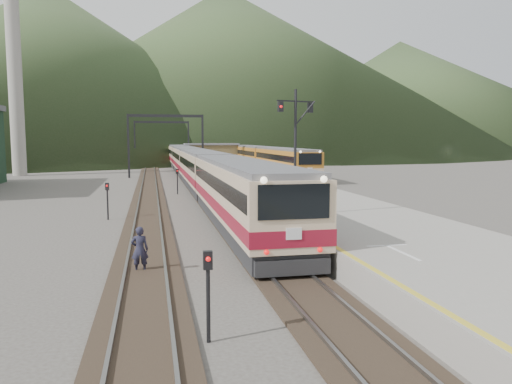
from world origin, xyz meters
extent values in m
plane|color=#47423D|center=(0.00, 0.00, 0.00)|extent=(400.00, 400.00, 0.00)
cube|color=black|center=(0.00, 40.00, 0.06)|extent=(2.60, 200.00, 0.12)
cube|color=slate|center=(-0.72, 40.00, 0.16)|extent=(0.10, 200.00, 0.14)
cube|color=slate|center=(0.72, 40.00, 0.16)|extent=(0.10, 200.00, 0.14)
cube|color=black|center=(-5.00, 40.00, 0.06)|extent=(2.60, 200.00, 0.12)
cube|color=slate|center=(-5.72, 40.00, 0.16)|extent=(0.10, 200.00, 0.14)
cube|color=slate|center=(-4.28, 40.00, 0.16)|extent=(0.10, 200.00, 0.14)
cube|color=black|center=(11.50, 40.00, 0.06)|extent=(2.60, 200.00, 0.12)
cube|color=slate|center=(10.78, 40.00, 0.16)|extent=(0.10, 200.00, 0.14)
cube|color=slate|center=(12.22, 40.00, 0.16)|extent=(0.10, 200.00, 0.14)
cube|color=gray|center=(5.60, 38.00, 0.50)|extent=(8.00, 100.00, 1.00)
cube|color=black|center=(-7.50, 55.00, 4.00)|extent=(0.25, 0.25, 8.00)
cube|color=black|center=(1.80, 55.00, 4.00)|extent=(0.25, 0.25, 8.00)
cube|color=black|center=(-2.85, 55.00, 7.80)|extent=(9.30, 0.22, 0.35)
cube|color=black|center=(-7.50, 80.00, 4.00)|extent=(0.25, 0.25, 8.00)
cube|color=black|center=(1.80, 80.00, 4.00)|extent=(0.25, 0.25, 8.00)
cube|color=black|center=(-2.85, 80.00, 7.80)|extent=(9.30, 0.22, 0.35)
cylinder|color=#9E998E|center=(-22.00, 62.00, 15.00)|extent=(1.80, 1.80, 30.00)
cube|color=brown|center=(5.60, 78.00, 2.40)|extent=(9.00, 4.00, 2.80)
cube|color=slate|center=(5.60, 78.00, 3.95)|extent=(9.40, 4.40, 0.30)
cone|color=#314923|center=(-40.00, 190.00, 30.00)|extent=(180.00, 180.00, 60.00)
cone|color=#314923|center=(30.00, 230.00, 37.50)|extent=(220.00, 220.00, 75.00)
cone|color=#314923|center=(110.00, 210.00, 25.00)|extent=(160.00, 160.00, 50.00)
cube|color=#C8AC8A|center=(0.00, 16.82, 2.10)|extent=(3.07, 20.64, 3.75)
cube|color=#C8AC8A|center=(0.00, 37.96, 2.10)|extent=(3.07, 20.64, 3.75)
cube|color=#C8AC8A|center=(0.00, 59.10, 2.10)|extent=(3.07, 20.64, 3.75)
cube|color=#C8AC8A|center=(0.00, 80.23, 2.10)|extent=(3.07, 20.64, 3.75)
cube|color=#C8AC8A|center=(0.00, 101.37, 2.10)|extent=(3.07, 20.64, 3.75)
cube|color=#AA6920|center=(11.50, 50.38, 2.09)|extent=(3.05, 20.52, 3.72)
cube|color=#AA6920|center=(11.50, 71.40, 2.09)|extent=(3.05, 20.52, 3.72)
cylinder|color=black|center=(2.51, 14.98, 4.22)|extent=(0.14, 0.14, 6.43)
cube|color=black|center=(2.51, 14.98, 6.83)|extent=(2.12, 0.72, 0.07)
cube|color=black|center=(1.65, 14.72, 6.53)|extent=(0.29, 0.25, 0.50)
cube|color=black|center=(3.37, 15.25, 6.53)|extent=(0.29, 0.25, 0.50)
cylinder|color=black|center=(-3.42, 2.09, 1.00)|extent=(0.10, 0.10, 2.00)
cube|color=black|center=(-3.42, 2.09, 2.05)|extent=(0.22, 0.16, 0.45)
cylinder|color=black|center=(-2.49, 35.06, 1.00)|extent=(0.10, 0.10, 2.00)
cube|color=black|center=(-2.49, 35.06, 2.05)|extent=(0.27, 0.23, 0.45)
cylinder|color=black|center=(-7.38, 21.77, 1.00)|extent=(0.10, 0.10, 2.00)
cube|color=black|center=(-7.38, 21.77, 2.05)|extent=(0.23, 0.18, 0.45)
imported|color=#212134|center=(-5.19, 8.98, 0.87)|extent=(0.64, 0.43, 1.73)
camera|label=1|loc=(-4.69, -9.62, 4.96)|focal=35.00mm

